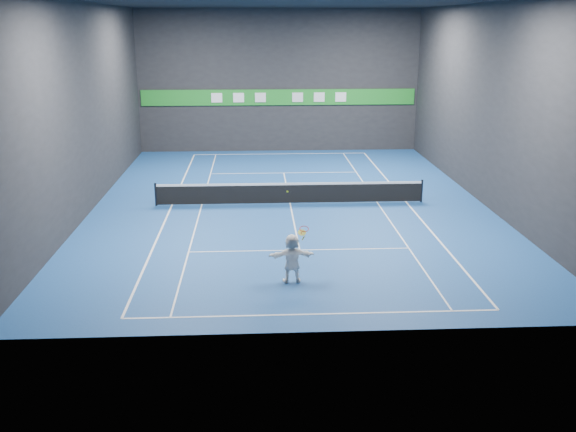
{
  "coord_description": "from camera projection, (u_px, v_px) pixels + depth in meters",
  "views": [
    {
      "loc": [
        -1.61,
        -28.81,
        8.11
      ],
      "look_at": [
        -0.46,
        -6.95,
        1.5
      ],
      "focal_mm": 40.0,
      "sensor_mm": 36.0,
      "label": 1
    }
  ],
  "objects": [
    {
      "name": "sponsor_banner",
      "position": [
        279.0,
        97.0,
        41.32
      ],
      "size": [
        17.64,
        0.11,
        1.0
      ],
      "color": "#1D8826",
      "rests_on": "wall_back"
    },
    {
      "name": "tennis_racket",
      "position": [
        304.0,
        231.0,
        20.52
      ],
      "size": [
        0.46,
        0.41,
        0.51
      ],
      "color": "red",
      "rests_on": "player"
    },
    {
      "name": "center_service_line",
      "position": [
        290.0,
        204.0,
        29.96
      ],
      "size": [
        0.06,
        12.8,
        0.01
      ],
      "primitive_type": "cube",
      "color": "white",
      "rests_on": "ground"
    },
    {
      "name": "player",
      "position": [
        292.0,
        258.0,
        20.72
      ],
      "size": [
        1.54,
        0.58,
        1.62
      ],
      "primitive_type": "imported",
      "rotation": [
        0.0,
        0.0,
        3.21
      ],
      "color": "white",
      "rests_on": "ground"
    },
    {
      "name": "baseline_near",
      "position": [
        313.0,
        314.0,
        18.6
      ],
      "size": [
        10.98,
        0.08,
        0.01
      ],
      "primitive_type": "cube",
      "color": "white",
      "rests_on": "ground"
    },
    {
      "name": "wall_left",
      "position": [
        86.0,
        108.0,
        28.21
      ],
      "size": [
        0.1,
        26.0,
        9.0
      ],
      "primitive_type": "cube",
      "color": "black",
      "rests_on": "ground"
    },
    {
      "name": "sideline_doubles_right",
      "position": [
        406.0,
        202.0,
        30.24
      ],
      "size": [
        0.08,
        23.78,
        0.01
      ],
      "primitive_type": "cube",
      "color": "white",
      "rests_on": "ground"
    },
    {
      "name": "sideline_singles_right",
      "position": [
        377.0,
        202.0,
        30.17
      ],
      "size": [
        0.06,
        23.78,
        0.01
      ],
      "primitive_type": "cube",
      "color": "white",
      "rests_on": "ground"
    },
    {
      "name": "ceiling",
      "position": [
        290.0,
        1.0,
        27.36
      ],
      "size": [
        26.0,
        26.0,
        0.0
      ],
      "primitive_type": "plane",
      "color": "black",
      "rests_on": "ground"
    },
    {
      "name": "tennis_net",
      "position": [
        290.0,
        193.0,
        29.81
      ],
      "size": [
        12.5,
        0.1,
        1.07
      ],
      "color": "black",
      "rests_on": "ground"
    },
    {
      "name": "service_line_far",
      "position": [
        284.0,
        173.0,
        36.08
      ],
      "size": [
        8.23,
        0.06,
        0.01
      ],
      "primitive_type": "cube",
      "color": "white",
      "rests_on": "ground"
    },
    {
      "name": "sideline_singles_left",
      "position": [
        202.0,
        205.0,
        29.76
      ],
      "size": [
        0.06,
        23.78,
        0.01
      ],
      "primitive_type": "cube",
      "color": "white",
      "rests_on": "ground"
    },
    {
      "name": "tennis_ball",
      "position": [
        288.0,
        192.0,
        20.3
      ],
      "size": [
        0.06,
        0.06,
        0.06
      ],
      "primitive_type": "sphere",
      "color": "#A6CF22",
      "rests_on": "player"
    },
    {
      "name": "wall_front",
      "position": [
        319.0,
        171.0,
        16.23
      ],
      "size": [
        18.0,
        0.1,
        9.0
      ],
      "primitive_type": "cube",
      "color": "black",
      "rests_on": "ground"
    },
    {
      "name": "wall_right",
      "position": [
        488.0,
        106.0,
        29.11
      ],
      "size": [
        0.1,
        26.0,
        9.0
      ],
      "primitive_type": "cube",
      "color": "black",
      "rests_on": "ground"
    },
    {
      "name": "ground",
      "position": [
        290.0,
        204.0,
        29.96
      ],
      "size": [
        26.0,
        26.0,
        0.0
      ],
      "primitive_type": "plane",
      "color": "navy",
      "rests_on": "ground"
    },
    {
      "name": "sideline_doubles_left",
      "position": [
        172.0,
        205.0,
        29.69
      ],
      "size": [
        0.08,
        23.78,
        0.01
      ],
      "primitive_type": "cube",
      "color": "white",
      "rests_on": "ground"
    },
    {
      "name": "service_line_near",
      "position": [
        300.0,
        250.0,
        23.84
      ],
      "size": [
        8.23,
        0.06,
        0.01
      ],
      "primitive_type": "cube",
      "color": "white",
      "rests_on": "ground"
    },
    {
      "name": "wall_back",
      "position": [
        279.0,
        81.0,
        41.09
      ],
      "size": [
        18.0,
        0.1,
        9.0
      ],
      "primitive_type": "cube",
      "color": "black",
      "rests_on": "ground"
    },
    {
      "name": "baseline_far",
      "position": [
        280.0,
        154.0,
        41.33
      ],
      "size": [
        10.98,
        0.08,
        0.01
      ],
      "primitive_type": "cube",
      "color": "white",
      "rests_on": "ground"
    }
  ]
}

